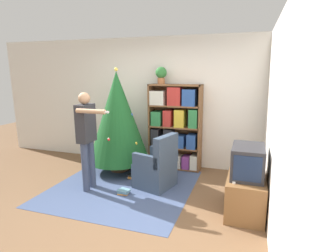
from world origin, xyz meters
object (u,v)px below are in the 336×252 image
Objects in this scene: christmas_tree at (118,117)px; potted_plant at (161,74)px; bookshelf at (175,127)px; television at (248,161)px; armchair at (157,169)px; standing_person at (87,133)px.

potted_plant is at bearing 32.37° from christmas_tree.
bookshelf is 1.07m from potted_plant.
potted_plant is at bearing 141.11° from television.
bookshelf is at bearing -167.40° from armchair.
armchair is at bearing 111.18° from standing_person.
armchair is (0.97, -0.51, -0.75)m from christmas_tree.
television is (1.40, -1.35, -0.11)m from bookshelf.
bookshelf is at bearing 23.63° from christmas_tree.
television is at bearing -44.01° from bookshelf.
television is 0.64× the size of armchair.
bookshelf is 1.83× the size of armchair.
television is 2.49m from standing_person.
standing_person is (-1.08, -1.36, 0.10)m from bookshelf.
television is 1.80× the size of potted_plant.
potted_plant is (-1.69, 1.36, 1.13)m from television.
christmas_tree is 0.92m from standing_person.
potted_plant is at bearing 149.78° from standing_person.
standing_person is at bearing -94.36° from christmas_tree.
potted_plant reaches higher than bookshelf.
christmas_tree is at bearing 159.42° from television.
television is 2.45m from potted_plant.
christmas_tree is at bearing -102.15° from armchair.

